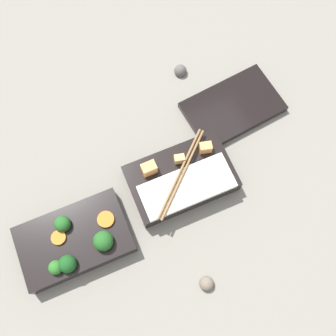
{
  "coord_description": "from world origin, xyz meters",
  "views": [
    {
      "loc": [
        -0.0,
        -0.2,
        0.78
      ],
      "look_at": [
        0.1,
        0.04,
        0.04
      ],
      "focal_mm": 42.0,
      "sensor_mm": 36.0,
      "label": 1
    }
  ],
  "objects": [
    {
      "name": "ground_plane",
      "position": [
        0.0,
        0.0,
        0.0
      ],
      "size": [
        3.0,
        3.0,
        0.0
      ],
      "primitive_type": "plane",
      "color": "gray"
    },
    {
      "name": "pebble_0",
      "position": [
        0.22,
        0.25,
        0.01
      ],
      "size": [
        0.03,
        0.03,
        0.03
      ],
      "primitive_type": "sphere",
      "color": "#595651",
      "rests_on": "ground_plane"
    },
    {
      "name": "pebble_1",
      "position": [
        0.08,
        -0.19,
        0.01
      ],
      "size": [
        0.03,
        0.03,
        0.03
      ],
      "primitive_type": "sphere",
      "color": "#7A6B5B",
      "rests_on": "ground_plane"
    },
    {
      "name": "bento_tray_vegetable",
      "position": [
        -0.12,
        -0.02,
        0.02
      ],
      "size": [
        0.21,
        0.13,
        0.07
      ],
      "color": "black",
      "rests_on": "ground_plane"
    },
    {
      "name": "bento_tray_rice",
      "position": [
        0.12,
        0.01,
        0.02
      ],
      "size": [
        0.21,
        0.15,
        0.06
      ],
      "color": "black",
      "rests_on": "ground_plane"
    },
    {
      "name": "bento_lid",
      "position": [
        0.29,
        0.12,
        0.01
      ],
      "size": [
        0.22,
        0.15,
        0.02
      ],
      "primitive_type": "cube",
      "rotation": [
        0.0,
        0.0,
        0.11
      ],
      "color": "black",
      "rests_on": "ground_plane"
    }
  ]
}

